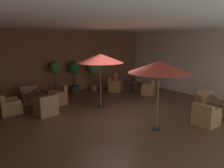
% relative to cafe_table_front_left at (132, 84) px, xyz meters
% --- Properties ---
extents(ground_plane, '(10.62, 9.95, 0.02)m').
position_rel_cafe_table_front_left_xyz_m(ground_plane, '(-2.93, -2.61, -0.52)').
color(ground_plane, brown).
extents(wall_back_brick, '(10.62, 0.08, 3.41)m').
position_rel_cafe_table_front_left_xyz_m(wall_back_brick, '(-2.93, 2.33, 1.20)').
color(wall_back_brick, brown).
rests_on(wall_back_brick, ground_plane).
extents(wall_right_plain, '(0.08, 9.95, 3.41)m').
position_rel_cafe_table_front_left_xyz_m(wall_right_plain, '(2.34, -2.61, 1.20)').
color(wall_right_plain, beige).
rests_on(wall_right_plain, ground_plane).
extents(ceiling_slab, '(10.62, 9.95, 0.06)m').
position_rel_cafe_table_front_left_xyz_m(ceiling_slab, '(-2.93, -2.61, 2.93)').
color(ceiling_slab, silver).
rests_on(ceiling_slab, wall_back_brick).
extents(cafe_table_front_left, '(0.74, 0.74, 0.64)m').
position_rel_cafe_table_front_left_xyz_m(cafe_table_front_left, '(0.00, 0.00, 0.00)').
color(cafe_table_front_left, black).
rests_on(cafe_table_front_left, ground_plane).
extents(armchair_front_left_north, '(0.99, 0.98, 0.84)m').
position_rel_cafe_table_front_left_xyz_m(armchair_front_left_north, '(0.52, -0.86, -0.20)').
color(armchair_front_left_north, '#A57346').
rests_on(armchair_front_left_north, ground_plane).
extents(armchair_front_left_east, '(1.03, 1.02, 0.89)m').
position_rel_cafe_table_front_left_xyz_m(armchair_front_left_east, '(-0.61, 0.81, -0.19)').
color(armchair_front_left_east, '#AD7546').
rests_on(armchair_front_left_east, ground_plane).
extents(cafe_table_front_right, '(0.86, 0.86, 0.64)m').
position_rel_cafe_table_front_left_xyz_m(cafe_table_front_right, '(-5.29, 0.28, -0.01)').
color(cafe_table_front_right, black).
rests_on(cafe_table_front_right, ground_plane).
extents(armchair_front_right_north, '(0.85, 0.78, 0.79)m').
position_rel_cafe_table_front_left_xyz_m(armchair_front_right_north, '(-5.24, 1.32, -0.21)').
color(armchair_front_right_north, '#A67453').
rests_on(armchair_front_right_north, ground_plane).
extents(armchair_front_right_east, '(0.76, 0.80, 0.85)m').
position_rel_cafe_table_front_left_xyz_m(armchair_front_right_east, '(-6.33, 0.29, -0.20)').
color(armchair_front_right_east, '#A67743').
rests_on(armchair_front_right_east, ground_plane).
extents(armchair_front_right_south, '(0.83, 0.87, 0.83)m').
position_rel_cafe_table_front_left_xyz_m(armchair_front_right_south, '(-5.17, -0.75, -0.20)').
color(armchair_front_right_south, '#A4754C').
rests_on(armchair_front_right_south, ground_plane).
extents(armchair_front_right_west, '(0.77, 0.75, 0.91)m').
position_rel_cafe_table_front_left_xyz_m(armchair_front_right_west, '(-4.26, 0.34, -0.18)').
color(armchair_front_right_west, '#B06947').
rests_on(armchair_front_right_west, ground_plane).
extents(cafe_table_mid_center, '(0.77, 0.77, 0.64)m').
position_rel_cafe_table_front_left_xyz_m(cafe_table_mid_center, '(0.02, -5.00, -0.02)').
color(cafe_table_mid_center, black).
rests_on(cafe_table_mid_center, ground_plane).
extents(armchair_mid_center_north, '(0.76, 0.74, 0.80)m').
position_rel_cafe_table_front_left_xyz_m(armchair_mid_center_north, '(-0.99, -5.02, -0.20)').
color(armchair_mid_center_north, '#A7764B').
rests_on(armchair_mid_center_north, ground_plane).
extents(armchair_mid_center_south, '(1.01, 1.01, 0.83)m').
position_rel_cafe_table_front_left_xyz_m(armchair_mid_center_south, '(0.54, -4.14, -0.19)').
color(armchair_mid_center_south, '#AB7452').
rests_on(armchair_mid_center_south, ground_plane).
extents(patio_umbrella_tall_red, '(1.95, 1.95, 2.28)m').
position_rel_cafe_table_front_left_xyz_m(patio_umbrella_tall_red, '(-2.65, -4.27, 1.57)').
color(patio_umbrella_tall_red, '#2D2D2D').
rests_on(patio_umbrella_tall_red, ground_plane).
extents(patio_umbrella_center_beige, '(1.98, 1.98, 2.37)m').
position_rel_cafe_table_front_left_xyz_m(patio_umbrella_center_beige, '(-2.93, -1.27, 1.66)').
color(patio_umbrella_center_beige, '#2D2D2D').
rests_on(patio_umbrella_center_beige, ground_plane).
extents(potted_tree_left_corner, '(0.71, 0.71, 1.66)m').
position_rel_cafe_table_front_left_xyz_m(potted_tree_left_corner, '(-1.54, 1.69, 0.67)').
color(potted_tree_left_corner, '#AA6449').
rests_on(potted_tree_left_corner, ground_plane).
extents(potted_tree_mid_left, '(0.62, 0.62, 1.86)m').
position_rel_cafe_table_front_left_xyz_m(potted_tree_mid_left, '(-3.82, 1.72, 0.71)').
color(potted_tree_mid_left, '#A56047').
rests_on(potted_tree_mid_left, ground_plane).
extents(potted_tree_mid_right, '(0.68, 0.68, 1.80)m').
position_rel_cafe_table_front_left_xyz_m(potted_tree_mid_right, '(-2.68, 1.83, 0.66)').
color(potted_tree_mid_right, '#343531').
rests_on(potted_tree_mid_right, ground_plane).
extents(patron_blue_shirt, '(0.40, 0.38, 0.69)m').
position_rel_cafe_table_front_left_xyz_m(patron_blue_shirt, '(-0.58, 0.77, 0.22)').
color(patron_blue_shirt, '#BA4643').
rests_on(patron_blue_shirt, ground_plane).
extents(iced_drink_cup, '(0.08, 0.08, 0.11)m').
position_rel_cafe_table_front_left_xyz_m(iced_drink_cup, '(0.04, 0.07, 0.19)').
color(iced_drink_cup, white).
rests_on(iced_drink_cup, cafe_table_front_left).
extents(open_laptop, '(0.35, 0.28, 0.20)m').
position_rel_cafe_table_front_left_xyz_m(open_laptop, '(0.00, -0.03, 0.18)').
color(open_laptop, '#9EA0A5').
rests_on(open_laptop, cafe_table_front_left).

